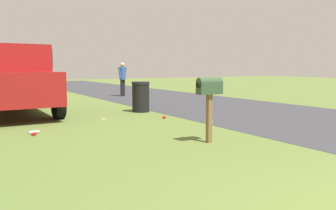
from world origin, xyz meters
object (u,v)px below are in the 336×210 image
object	(u,v)px
mailbox	(209,91)
pickup_truck	(13,79)
trash_bin	(141,97)
pedestrian	(123,77)

from	to	relation	value
mailbox	pickup_truck	size ratio (longest dim) A/B	0.23
mailbox	trash_bin	size ratio (longest dim) A/B	1.28
pedestrian	mailbox	bearing A→B (deg)	-40.17
pickup_truck	mailbox	bearing A→B (deg)	22.92
pedestrian	pickup_truck	bearing A→B (deg)	-76.01
pickup_truck	trash_bin	bearing A→B (deg)	68.14
trash_bin	pedestrian	bearing A→B (deg)	-17.72
mailbox	pedestrian	distance (m)	11.19
mailbox	trash_bin	bearing A→B (deg)	-7.56
trash_bin	pedestrian	size ratio (longest dim) A/B	0.58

